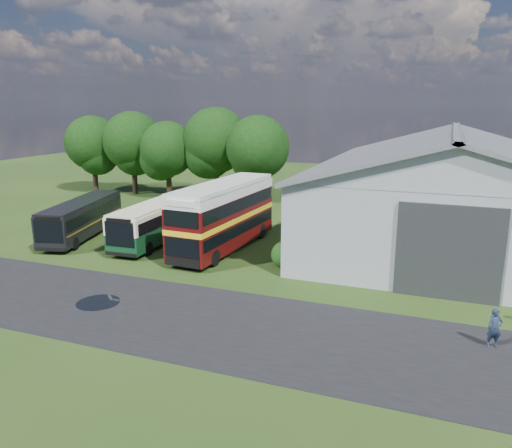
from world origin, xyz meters
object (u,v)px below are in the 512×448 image
at_px(visitor_a, 495,329).
at_px(storage_shed, 452,185).
at_px(bus_green_single, 160,220).
at_px(bus_maroon_double, 224,216).
at_px(bus_dark_single, 82,218).

bearing_deg(visitor_a, storage_shed, 79.55).
bearing_deg(bus_green_single, bus_maroon_double, -6.60).
bearing_deg(bus_green_single, visitor_a, -26.28).
bearing_deg(bus_dark_single, bus_green_single, -3.57).
relative_size(bus_green_single, bus_maroon_double, 0.97).
bearing_deg(storage_shed, bus_green_single, -159.55).
xyz_separation_m(bus_green_single, visitor_a, (21.87, -9.54, -0.71)).
distance_m(bus_maroon_double, bus_dark_single, 11.53).
relative_size(bus_green_single, visitor_a, 6.35).
height_order(storage_shed, visitor_a, storage_shed).
distance_m(storage_shed, bus_green_single, 21.39).
distance_m(bus_green_single, visitor_a, 23.88).
distance_m(bus_maroon_double, visitor_a, 18.95).
distance_m(storage_shed, bus_maroon_double, 16.59).
bearing_deg(bus_maroon_double, storage_shed, 31.32).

